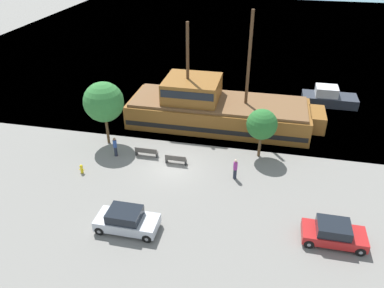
# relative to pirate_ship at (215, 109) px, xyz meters

# --- Properties ---
(ground_plane) EXTENTS (160.00, 160.00, 0.00)m
(ground_plane) POSITION_rel_pirate_ship_xyz_m (-2.24, -8.26, -1.63)
(ground_plane) COLOR gray
(water_surface) EXTENTS (80.00, 80.00, 0.00)m
(water_surface) POSITION_rel_pirate_ship_xyz_m (-2.24, 35.74, -1.63)
(water_surface) COLOR slate
(water_surface) RESTS_ON ground
(pirate_ship) EXTENTS (18.49, 5.98, 11.02)m
(pirate_ship) POSITION_rel_pirate_ship_xyz_m (0.00, 0.00, 0.00)
(pirate_ship) COLOR brown
(pirate_ship) RESTS_ON water_surface
(moored_boat_dockside) EXTENTS (5.74, 2.52, 2.01)m
(moored_boat_dockside) POSITION_rel_pirate_ship_xyz_m (11.34, 7.19, -0.88)
(moored_boat_dockside) COLOR #2D333D
(moored_boat_dockside) RESTS_ON water_surface
(parked_car_curb_front) EXTENTS (4.02, 1.90, 1.54)m
(parked_car_curb_front) POSITION_rel_pirate_ship_xyz_m (-3.26, -15.75, -0.89)
(parked_car_curb_front) COLOR #B7BCC6
(parked_car_curb_front) RESTS_ON ground_plane
(parked_car_curb_mid) EXTENTS (3.84, 1.89, 1.46)m
(parked_car_curb_mid) POSITION_rel_pirate_ship_xyz_m (9.65, -14.12, -0.92)
(parked_car_curb_mid) COLOR #B21E1E
(parked_car_curb_mid) RESTS_ON ground_plane
(fire_hydrant) EXTENTS (0.42, 0.25, 0.76)m
(fire_hydrant) POSITION_rel_pirate_ship_xyz_m (-9.04, -10.51, -1.22)
(fire_hydrant) COLOR yellow
(fire_hydrant) RESTS_ON ground_plane
(bench_promenade_east) EXTENTS (1.76, 0.45, 0.85)m
(bench_promenade_east) POSITION_rel_pirate_ship_xyz_m (-2.04, -7.70, -1.19)
(bench_promenade_east) COLOR #4C4742
(bench_promenade_east) RESTS_ON ground_plane
(bench_promenade_west) EXTENTS (1.93, 0.45, 0.85)m
(bench_promenade_west) POSITION_rel_pirate_ship_xyz_m (-4.77, -7.09, -1.18)
(bench_promenade_west) COLOR #4C4742
(bench_promenade_west) RESTS_ON ground_plane
(pedestrian_walking_near) EXTENTS (0.32, 0.32, 1.73)m
(pedestrian_walking_near) POSITION_rel_pirate_ship_xyz_m (2.94, -8.69, -0.75)
(pedestrian_walking_near) COLOR #232838
(pedestrian_walking_near) RESTS_ON ground_plane
(pedestrian_walking_far) EXTENTS (0.32, 0.32, 1.75)m
(pedestrian_walking_far) POSITION_rel_pirate_ship_xyz_m (-7.36, -7.54, -0.74)
(pedestrian_walking_far) COLOR #232838
(pedestrian_walking_far) RESTS_ON ground_plane
(tree_row_east) EXTENTS (3.47, 3.47, 5.76)m
(tree_row_east) POSITION_rel_pirate_ship_xyz_m (-8.84, -5.60, 2.38)
(tree_row_east) COLOR brown
(tree_row_east) RESTS_ON ground_plane
(tree_row_mideast) EXTENTS (2.54, 2.54, 4.31)m
(tree_row_mideast) POSITION_rel_pirate_ship_xyz_m (4.57, -5.02, 1.40)
(tree_row_mideast) COLOR brown
(tree_row_mideast) RESTS_ON ground_plane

